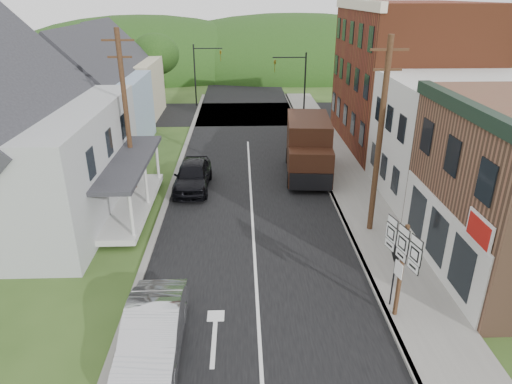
{
  "coord_description": "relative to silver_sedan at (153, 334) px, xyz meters",
  "views": [
    {
      "loc": [
        -0.52,
        -15.67,
        10.52
      ],
      "look_at": [
        0.13,
        3.34,
        2.2
      ],
      "focal_mm": 32.0,
      "sensor_mm": 36.0,
      "label": 1
    }
  ],
  "objects": [
    {
      "name": "ground",
      "position": [
        3.34,
        4.37,
        -0.81
      ],
      "size": [
        120.0,
        120.0,
        0.0
      ],
      "primitive_type": "plane",
      "color": "#2D4719",
      "rests_on": "ground"
    },
    {
      "name": "route_sign_cluster",
      "position": [
        8.09,
        1.48,
        1.63
      ],
      "size": [
        0.53,
        1.98,
        3.54
      ],
      "rotation": [
        0.0,
        0.0,
        0.23
      ],
      "color": "#472D19",
      "rests_on": "sidewalk_right"
    },
    {
      "name": "curb_left",
      "position": [
        -1.31,
        12.37,
        -0.75
      ],
      "size": [
        0.3,
        55.0,
        0.12
      ],
      "primitive_type": "cube",
      "color": "slate",
      "rests_on": "ground"
    },
    {
      "name": "road",
      "position": [
        3.34,
        14.37,
        -0.81
      ],
      "size": [
        9.0,
        90.0,
        0.02
      ],
      "primitive_type": "cube",
      "color": "black",
      "rests_on": "ground"
    },
    {
      "name": "house_cream",
      "position": [
        -8.16,
        30.37,
        2.88
      ],
      "size": [
        7.14,
        8.16,
        7.28
      ],
      "color": "#BFB494",
      "rests_on": "ground"
    },
    {
      "name": "traffic_signal_right",
      "position": [
        7.64,
        27.87,
        2.95
      ],
      "size": [
        2.87,
        0.2,
        6.0
      ],
      "color": "black",
      "rests_on": "ground"
    },
    {
      "name": "utility_pole_right",
      "position": [
        8.94,
        7.87,
        3.84
      ],
      "size": [
        1.6,
        0.26,
        9.0
      ],
      "color": "#472D19",
      "rests_on": "ground"
    },
    {
      "name": "utility_pole_left",
      "position": [
        -3.16,
        12.37,
        3.84
      ],
      "size": [
        1.6,
        0.26,
        9.0
      ],
      "color": "#472D19",
      "rests_on": "ground"
    },
    {
      "name": "dark_sedan",
      "position": [
        -0.01,
        13.38,
        0.02
      ],
      "size": [
        2.09,
        4.94,
        1.67
      ],
      "primitive_type": "imported",
      "rotation": [
        0.0,
        0.0,
        -0.02
      ],
      "color": "black",
      "rests_on": "ground"
    },
    {
      "name": "traffic_signal_left",
      "position": [
        -0.96,
        34.87,
        2.95
      ],
      "size": [
        2.87,
        0.2,
        6.0
      ],
      "color": "black",
      "rests_on": "ground"
    },
    {
      "name": "forested_ridge",
      "position": [
        3.34,
        59.37,
        -0.81
      ],
      "size": [
        90.0,
        30.0,
        16.0
      ],
      "primitive_type": "ellipsoid",
      "color": "#18340F",
      "rests_on": "ground"
    },
    {
      "name": "sidewalk_right",
      "position": [
        9.24,
        12.37,
        -0.74
      ],
      "size": [
        2.8,
        55.0,
        0.15
      ],
      "primitive_type": "cube",
      "color": "slate",
      "rests_on": "ground"
    },
    {
      "name": "house_blue",
      "position": [
        -7.66,
        21.37,
        2.88
      ],
      "size": [
        7.14,
        8.16,
        7.28
      ],
      "color": "#91ACC5",
      "rests_on": "ground"
    },
    {
      "name": "tree_left_d",
      "position": [
        -5.66,
        36.37,
        4.07
      ],
      "size": [
        4.8,
        4.8,
        6.94
      ],
      "color": "#382616",
      "rests_on": "ground"
    },
    {
      "name": "warning_sign",
      "position": [
        8.11,
        2.06,
        0.92
      ],
      "size": [
        0.15,
        0.68,
        2.47
      ],
      "rotation": [
        0.0,
        0.0,
        0.14
      ],
      "color": "black",
      "rests_on": "sidewalk_right"
    },
    {
      "name": "storefront_red",
      "position": [
        14.64,
        21.37,
        4.19
      ],
      "size": [
        8.0,
        12.0,
        10.0
      ],
      "primitive_type": "cube",
      "color": "maroon",
      "rests_on": "ground"
    },
    {
      "name": "delivery_van",
      "position": [
        6.95,
        15.35,
        0.96
      ],
      "size": [
        3.03,
        6.45,
        3.51
      ],
      "rotation": [
        0.0,
        0.0,
        -0.08
      ],
      "color": "black",
      "rests_on": "ground"
    },
    {
      "name": "cross_road",
      "position": [
        3.34,
        31.37,
        -0.81
      ],
      "size": [
        60.0,
        9.0,
        0.02
      ],
      "primitive_type": "cube",
      "color": "black",
      "rests_on": "ground"
    },
    {
      "name": "curb_right",
      "position": [
        7.89,
        12.37,
        -0.74
      ],
      "size": [
        0.2,
        55.0,
        0.15
      ],
      "primitive_type": "cube",
      "color": "slate",
      "rests_on": "ground"
    },
    {
      "name": "storefront_white",
      "position": [
        14.64,
        11.87,
        2.44
      ],
      "size": [
        8.0,
        7.0,
        6.5
      ],
      "primitive_type": "cube",
      "color": "silver",
      "rests_on": "ground"
    },
    {
      "name": "silver_sedan",
      "position": [
        0.0,
        0.0,
        0.0
      ],
      "size": [
        1.78,
        4.95,
        1.62
      ],
      "primitive_type": "imported",
      "rotation": [
        0.0,
        0.0,
        0.01
      ],
      "color": "silver",
      "rests_on": "ground"
    },
    {
      "name": "house_gray",
      "position": [
        -8.66,
        10.37,
        3.42
      ],
      "size": [
        10.2,
        12.24,
        8.35
      ],
      "color": "#ADB0B3",
      "rests_on": "ground"
    }
  ]
}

